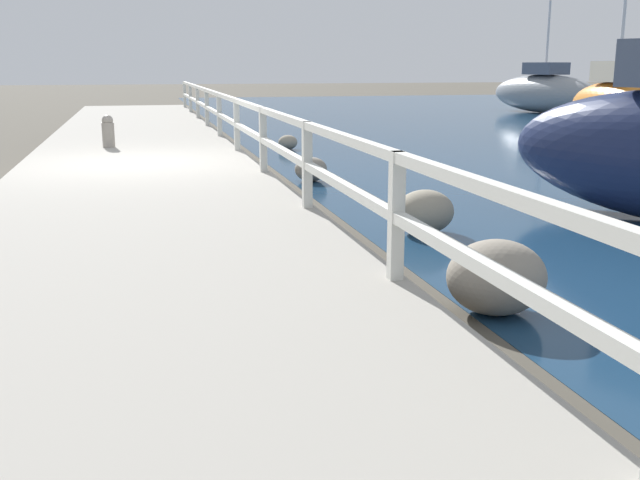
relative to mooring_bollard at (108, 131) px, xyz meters
name	(u,v)px	position (x,y,z in m)	size (l,w,h in m)	color
ground_plane	(140,177)	(0.54, -2.54, -0.55)	(120.00, 120.00, 0.00)	#4C473D
dock_walkway	(140,170)	(0.54, -2.54, -0.43)	(3.78, 36.00, 0.24)	#9E998E
railing	(248,121)	(2.34, -2.54, 0.34)	(0.10, 32.50, 0.95)	silver
boulder_near_dock	(288,142)	(3.69, 0.91, -0.39)	(0.42, 0.37, 0.31)	gray
boulder_upstream	(496,277)	(3.03, -10.17, -0.27)	(0.74, 0.66, 0.55)	gray
boulder_mid_strip	(425,212)	(3.52, -7.51, -0.31)	(0.63, 0.57, 0.47)	gray
boulder_downstream	(311,169)	(3.15, -3.61, -0.35)	(0.51, 0.46, 0.38)	gray
mooring_bollard	(108,131)	(0.00, 0.00, 0.00)	(0.23, 0.23, 0.62)	gray
sailboat_gray	(544,92)	(15.56, 10.92, 0.23)	(2.60, 5.54, 5.41)	gray
sailboat_orange	(616,104)	(12.76, 2.47, 0.23)	(1.98, 5.09, 5.74)	orange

